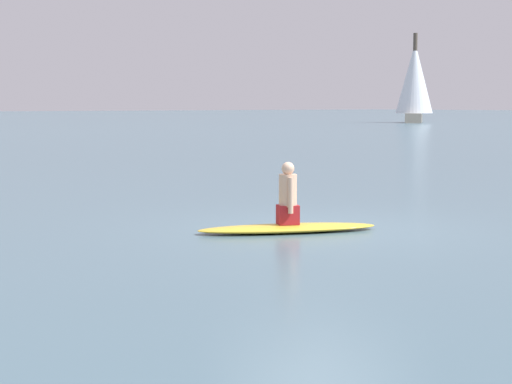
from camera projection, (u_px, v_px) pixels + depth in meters
The scene contains 4 objects.
ground_plane at pixel (318, 229), 12.49m from camera, with size 400.00×400.00×0.00m, color slate.
surfboard at pixel (288, 228), 12.19m from camera, with size 2.66×0.62×0.12m, color gold.
person_paddler at pixel (288, 196), 12.14m from camera, with size 0.39×0.37×0.91m.
sailboat_near_right at pixel (415, 81), 83.16m from camera, with size 5.16×5.16×8.82m.
Camera 1 is at (9.35, -8.14, 1.86)m, focal length 58.86 mm.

